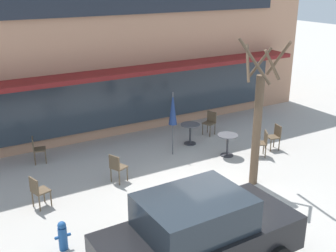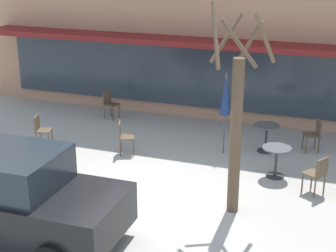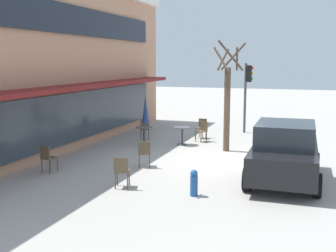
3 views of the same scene
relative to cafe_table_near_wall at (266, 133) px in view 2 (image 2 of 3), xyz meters
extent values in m
plane|color=#ADA8A0|center=(-1.91, -3.84, -0.52)|extent=(80.00, 80.00, 0.00)
cube|color=maroon|center=(-1.91, 1.61, 2.03)|extent=(15.50, 1.10, 0.16)
cube|color=#2D3842|center=(-1.91, 2.10, 0.83)|extent=(14.59, 0.10, 1.90)
cylinder|color=#333338|center=(0.00, 0.00, -0.50)|extent=(0.44, 0.44, 0.03)
cylinder|color=#333338|center=(0.00, 0.00, -0.14)|extent=(0.07, 0.07, 0.70)
cylinder|color=#4C4C51|center=(0.00, 0.00, 0.23)|extent=(0.70, 0.70, 0.03)
cylinder|color=#333338|center=(0.50, -1.54, -0.50)|extent=(0.44, 0.44, 0.03)
cylinder|color=#333338|center=(0.50, -1.54, -0.14)|extent=(0.07, 0.07, 0.70)
cylinder|color=#4C4C51|center=(0.50, -1.54, 0.23)|extent=(0.70, 0.70, 0.03)
cylinder|color=#4C4C51|center=(-1.04, -0.50, 0.58)|extent=(0.04, 0.04, 2.20)
cone|color=navy|center=(-1.04, -0.50, 1.13)|extent=(0.28, 0.28, 1.10)
cylinder|color=brown|center=(-4.93, 1.25, -0.29)|extent=(0.04, 0.04, 0.45)
cylinder|color=brown|center=(-5.01, 0.92, -0.29)|extent=(0.04, 0.04, 0.45)
cylinder|color=brown|center=(-5.27, 1.32, -0.29)|extent=(0.04, 0.04, 0.45)
cylinder|color=brown|center=(-5.34, 0.99, -0.29)|extent=(0.04, 0.04, 0.45)
cube|color=brown|center=(-5.14, 1.12, -0.05)|extent=(0.48, 0.48, 0.04)
cube|color=brown|center=(-5.31, 1.16, 0.17)|extent=(0.12, 0.40, 0.40)
cylinder|color=brown|center=(-3.37, -1.21, -0.29)|extent=(0.04, 0.04, 0.45)
cylinder|color=brown|center=(-3.24, -1.52, -0.29)|extent=(0.04, 0.04, 0.45)
cylinder|color=brown|center=(-3.68, -1.34, -0.29)|extent=(0.04, 0.04, 0.45)
cylinder|color=brown|center=(-3.55, -1.65, -0.29)|extent=(0.04, 0.04, 0.45)
cube|color=brown|center=(-3.46, -1.43, -0.05)|extent=(0.52, 0.52, 0.04)
cube|color=brown|center=(-3.62, -1.50, 0.17)|extent=(0.19, 0.38, 0.40)
cylinder|color=brown|center=(-5.71, -1.52, -0.29)|extent=(0.04, 0.04, 0.45)
cylinder|color=brown|center=(-5.61, -1.84, -0.29)|extent=(0.04, 0.04, 0.45)
cylinder|color=brown|center=(-6.04, -1.61, -0.29)|extent=(0.04, 0.04, 0.45)
cylinder|color=brown|center=(-5.94, -1.94, -0.29)|extent=(0.04, 0.04, 0.45)
cube|color=brown|center=(-5.82, -1.73, -0.05)|extent=(0.50, 0.50, 0.04)
cube|color=brown|center=(-6.00, -1.78, 0.17)|extent=(0.15, 0.39, 0.40)
cylinder|color=brown|center=(1.20, -2.17, -0.29)|extent=(0.04, 0.04, 0.45)
cylinder|color=brown|center=(1.38, -1.88, -0.29)|extent=(0.04, 0.04, 0.45)
cylinder|color=brown|center=(1.49, -2.35, -0.29)|extent=(0.04, 0.04, 0.45)
cylinder|color=brown|center=(1.67, -2.06, -0.29)|extent=(0.04, 0.04, 0.45)
cube|color=brown|center=(1.43, -2.11, -0.05)|extent=(0.55, 0.55, 0.04)
cube|color=brown|center=(1.59, -2.21, 0.17)|extent=(0.24, 0.36, 0.40)
cylinder|color=brown|center=(1.04, 0.21, -0.29)|extent=(0.04, 0.04, 0.45)
cylinder|color=brown|center=(0.92, 0.53, -0.29)|extent=(0.04, 0.04, 0.45)
cylinder|color=brown|center=(1.36, 0.33, -0.29)|extent=(0.04, 0.04, 0.45)
cylinder|color=brown|center=(1.24, 0.65, -0.29)|extent=(0.04, 0.04, 0.45)
cube|color=brown|center=(1.14, 0.43, -0.05)|extent=(0.51, 0.51, 0.04)
cube|color=brown|center=(1.31, 0.49, 0.17)|extent=(0.18, 0.39, 0.40)
cube|color=black|center=(-3.69, -5.96, 0.18)|extent=(4.23, 1.86, 0.76)
cube|color=#232B33|center=(-3.84, -5.97, 0.90)|extent=(2.12, 1.63, 0.68)
cylinder|color=black|center=(-2.41, -5.04, -0.20)|extent=(0.64, 0.23, 0.64)
cylinder|color=brown|center=(-0.09, -3.53, 1.11)|extent=(0.24, 0.24, 3.26)
cylinder|color=brown|center=(0.40, -3.64, 3.16)|extent=(0.31, 1.04, 1.09)
cylinder|color=brown|center=(0.07, -3.30, 3.04)|extent=(0.55, 0.41, 0.85)
cylinder|color=brown|center=(-0.40, -3.32, 3.07)|extent=(0.51, 0.72, 0.91)
cylinder|color=brown|center=(-0.52, -3.71, 3.19)|extent=(0.46, 0.95, 1.14)
cylinder|color=brown|center=(-0.03, -3.87, 3.07)|extent=(0.75, 0.20, 0.91)
camera|label=1|loc=(-7.93, -11.90, 5.27)|focal=45.00mm
camera|label=2|loc=(1.93, -13.07, 4.76)|focal=55.00mm
camera|label=3|loc=(-16.19, -6.65, 3.00)|focal=45.00mm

